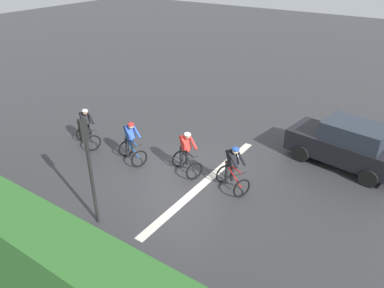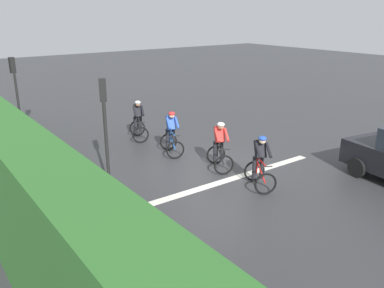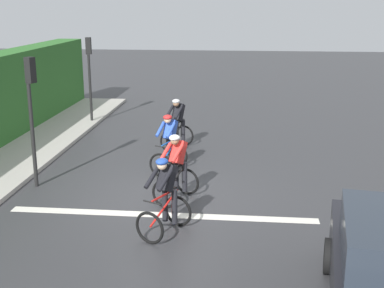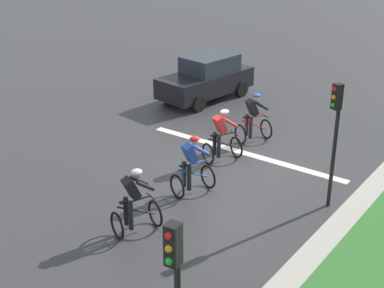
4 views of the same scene
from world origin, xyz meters
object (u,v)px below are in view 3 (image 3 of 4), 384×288
Objects in this scene: cyclist_second at (169,144)px; traffic_light_near_crossing at (32,102)px; cyclist_fourth at (165,198)px; cyclist_mid at (177,169)px; cyclist_lead at (178,125)px; traffic_light_far_junction at (89,67)px.

traffic_light_near_crossing reaches higher than cyclist_second.
traffic_light_near_crossing is (-3.76, 2.57, 1.43)m from cyclist_fourth.
cyclist_second is 1.00× the size of cyclist_mid.
cyclist_lead and cyclist_fourth have the same top height.
traffic_light_near_crossing is (-3.76, 0.69, 1.43)m from cyclist_mid.
cyclist_second and cyclist_fourth have the same top height.
cyclist_lead is 2.38m from cyclist_second.
cyclist_lead is 5.32m from traffic_light_far_junction.
traffic_light_near_crossing reaches higher than cyclist_lead.
cyclist_fourth is 0.50× the size of traffic_light_near_crossing.
cyclist_mid and cyclist_fourth have the same top height.
traffic_light_far_junction is at bearing 114.28° from cyclist_fourth.
traffic_light_near_crossing is 7.30m from traffic_light_far_junction.
cyclist_fourth is (0.00, -1.89, 0.00)m from cyclist_mid.
traffic_light_far_junction is at bearing 119.15° from cyclist_mid.
cyclist_lead is 6.50m from cyclist_fourth.
cyclist_second and cyclist_mid have the same top height.
traffic_light_far_junction is (-3.94, 5.75, 1.43)m from cyclist_second.
traffic_light_far_junction reaches higher than cyclist_fourth.
traffic_light_far_junction is (-0.68, 7.27, 0.00)m from traffic_light_near_crossing.
cyclist_mid is 0.50× the size of traffic_light_far_junction.
cyclist_fourth is at bearing -84.89° from cyclist_lead.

